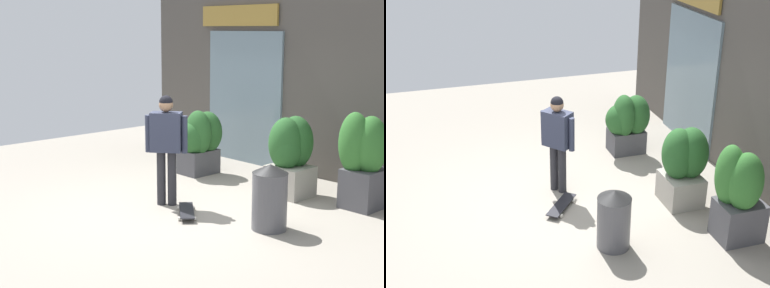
{
  "view_description": "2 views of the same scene",
  "coord_description": "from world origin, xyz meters",
  "views": [
    {
      "loc": [
        5.97,
        -5.05,
        2.55
      ],
      "look_at": [
        0.02,
        0.3,
        0.92
      ],
      "focal_mm": 53.22,
      "sensor_mm": 36.0,
      "label": 1
    },
    {
      "loc": [
        7.01,
        -1.85,
        4.35
      ],
      "look_at": [
        0.02,
        0.3,
        0.92
      ],
      "focal_mm": 49.48,
      "sensor_mm": 36.0,
      "label": 2
    }
  ],
  "objects": [
    {
      "name": "ground_plane",
      "position": [
        0.0,
        0.0,
        0.0
      ],
      "size": [
        12.0,
        12.0,
        0.0
      ],
      "primitive_type": "plane",
      "color": "gray"
    },
    {
      "name": "building_facade",
      "position": [
        -0.06,
        3.08,
        1.82
      ],
      "size": [
        7.88,
        0.31,
        3.68
      ],
      "color": "#4C4742",
      "rests_on": "ground_plane"
    },
    {
      "name": "skateboarder",
      "position": [
        -0.26,
        0.06,
        0.99
      ],
      "size": [
        0.51,
        0.48,
        1.62
      ],
      "rotation": [
        0.0,
        0.0,
        -0.88
      ],
      "color": "#28282D",
      "rests_on": "ground_plane"
    },
    {
      "name": "skateboard",
      "position": [
        0.3,
        -0.05,
        0.06
      ],
      "size": [
        0.69,
        0.61,
        0.08
      ],
      "rotation": [
        0.0,
        0.0,
        -0.69
      ],
      "color": "black",
      "rests_on": "ground_plane"
    },
    {
      "name": "planter_box_left",
      "position": [
        -1.24,
        1.63,
        0.63
      ],
      "size": [
        0.61,
        0.82,
        1.16
      ],
      "color": "#47474C",
      "rests_on": "ground_plane"
    },
    {
      "name": "planter_box_right",
      "position": [
        1.73,
        2.05,
        0.74
      ],
      "size": [
        0.71,
        0.65,
        1.4
      ],
      "color": "#47474C",
      "rests_on": "ground_plane"
    },
    {
      "name": "planter_box_mid",
      "position": [
        0.62,
        1.79,
        0.68
      ],
      "size": [
        0.65,
        0.7,
        1.23
      ],
      "color": "gray",
      "rests_on": "ground_plane"
    },
    {
      "name": "trash_bin",
      "position": [
        1.43,
        0.37,
        0.43
      ],
      "size": [
        0.46,
        0.46,
        0.86
      ],
      "color": "#4C4C51",
      "rests_on": "ground_plane"
    }
  ]
}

